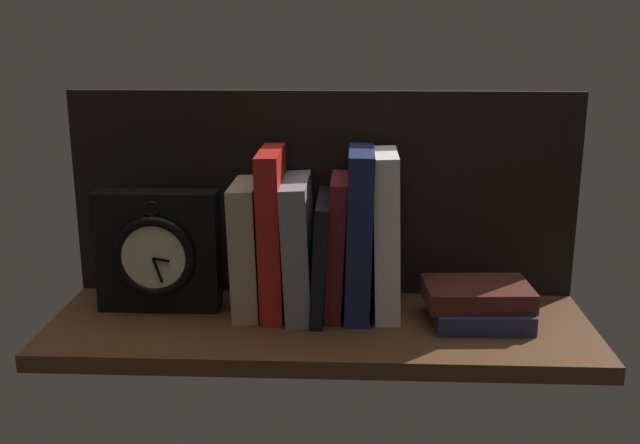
% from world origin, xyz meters
% --- Properties ---
extents(ground_plane, '(0.80, 0.27, 0.03)m').
position_xyz_m(ground_plane, '(0.00, 0.00, -0.01)').
color(ground_plane, '#4C2D19').
extents(back_panel, '(0.80, 0.01, 0.33)m').
position_xyz_m(back_panel, '(0.00, 0.13, 0.16)').
color(back_panel, black).
rests_on(back_panel, ground_plane).
extents(book_tan_shortstories, '(0.04, 0.13, 0.20)m').
position_xyz_m(book_tan_shortstories, '(-0.11, 0.04, 0.10)').
color(book_tan_shortstories, tan).
rests_on(book_tan_shortstories, ground_plane).
extents(book_red_requiem, '(0.04, 0.14, 0.25)m').
position_xyz_m(book_red_requiem, '(-0.07, 0.04, 0.12)').
color(book_red_requiem, red).
rests_on(book_red_requiem, ground_plane).
extents(book_gray_chess, '(0.05, 0.15, 0.21)m').
position_xyz_m(book_gray_chess, '(-0.03, 0.04, 0.10)').
color(book_gray_chess, gray).
rests_on(book_gray_chess, ground_plane).
extents(book_black_skeptic, '(0.03, 0.16, 0.18)m').
position_xyz_m(book_black_skeptic, '(-0.00, 0.04, 0.09)').
color(book_black_skeptic, black).
rests_on(book_black_skeptic, ground_plane).
extents(book_maroon_dawkins, '(0.03, 0.12, 0.21)m').
position_xyz_m(book_maroon_dawkins, '(0.02, 0.04, 0.10)').
color(book_maroon_dawkins, maroon).
rests_on(book_maroon_dawkins, ground_plane).
extents(book_navy_bierce, '(0.04, 0.14, 0.25)m').
position_xyz_m(book_navy_bierce, '(0.06, 0.04, 0.12)').
color(book_navy_bierce, '#192147').
rests_on(book_navy_bierce, ground_plane).
extents(book_white_catcher, '(0.04, 0.12, 0.25)m').
position_xyz_m(book_white_catcher, '(0.10, 0.04, 0.12)').
color(book_white_catcher, silver).
rests_on(book_white_catcher, ground_plane).
extents(framed_clock, '(0.18, 0.06, 0.18)m').
position_xyz_m(framed_clock, '(-0.25, 0.04, 0.09)').
color(framed_clock, black).
rests_on(framed_clock, ground_plane).
extents(book_stack_side, '(0.16, 0.12, 0.06)m').
position_xyz_m(book_stack_side, '(0.23, 0.01, 0.03)').
color(book_stack_side, '#232D4C').
rests_on(book_stack_side, ground_plane).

